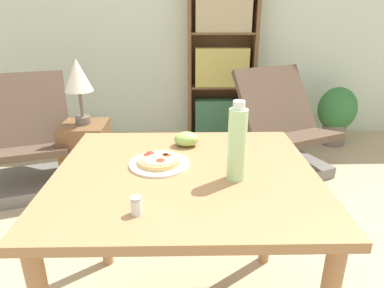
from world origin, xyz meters
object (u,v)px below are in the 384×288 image
lounge_chair_near (26,155)px  side_table (87,156)px  pizza_on_plate (159,162)px  table_lamp (78,78)px  drink_bottle (237,144)px  lounge_chair_far (284,141)px  grape_bunch (186,139)px  potted_plant_floor (337,113)px  bookshelf (222,65)px  salt_shaker (136,206)px

lounge_chair_near → side_table: (0.48, -0.01, -0.01)m
pizza_on_plate → table_lamp: (-0.67, 1.24, 0.11)m
pizza_on_plate → table_lamp: 1.41m
drink_bottle → lounge_chair_far: bearing=67.7°
grape_bunch → lounge_chair_far: size_ratio=0.12×
drink_bottle → table_lamp: drink_bottle is taller
table_lamp → potted_plant_floor: 2.60m
bookshelf → potted_plant_floor: bearing=-13.3°
lounge_chair_near → table_lamp: 0.77m
drink_bottle → salt_shaker: drink_bottle is taller
salt_shaker → lounge_chair_near: lounge_chair_near is taller
pizza_on_plate → lounge_chair_far: bearing=57.5°
table_lamp → potted_plant_floor: (2.36, 0.92, -0.55)m
drink_bottle → side_table: drink_bottle is taller
potted_plant_floor → lounge_chair_far: bearing=-138.6°
salt_shaker → table_lamp: 1.71m
grape_bunch → table_lamp: (-0.78, 1.03, 0.09)m
salt_shaker → drink_bottle: bearing=34.3°
lounge_chair_far → potted_plant_floor: 0.97m
drink_bottle → salt_shaker: 0.42m
lounge_chair_far → grape_bunch: bearing=-147.5°
drink_bottle → table_lamp: (-0.97, 1.36, -0.02)m
lounge_chair_far → potted_plant_floor: bearing=17.2°
lounge_chair_near → table_lamp: (0.48, -0.01, 0.60)m
pizza_on_plate → table_lamp: bearing=118.6°
side_table → table_lamp: bearing=0.0°
pizza_on_plate → grape_bunch: grape_bunch is taller
salt_shaker → side_table: bearing=111.6°
pizza_on_plate → side_table: (-0.67, 1.24, -0.51)m
pizza_on_plate → potted_plant_floor: pizza_on_plate is taller
pizza_on_plate → lounge_chair_near: bearing=132.9°
pizza_on_plate → lounge_chair_far: (0.97, 1.52, -0.50)m
pizza_on_plate → side_table: size_ratio=0.45×
grape_bunch → lounge_chair_far: lounge_chair_far is taller
lounge_chair_near → bookshelf: (1.65, 1.19, 0.52)m
grape_bunch → bookshelf: 2.26m
lounge_chair_near → side_table: lounge_chair_near is taller
drink_bottle → potted_plant_floor: bearing=58.5°
drink_bottle → salt_shaker: bearing=-145.7°
table_lamp → potted_plant_floor: table_lamp is taller
grape_bunch → bookshelf: bookshelf is taller
lounge_chair_near → lounge_chair_far: bearing=-11.1°
potted_plant_floor → lounge_chair_near: bearing=-162.3°
grape_bunch → lounge_chair_far: bearing=56.8°
lounge_chair_far → potted_plant_floor: (0.72, 0.64, 0.05)m
pizza_on_plate → side_table: bearing=118.6°
table_lamp → lounge_chair_near: bearing=178.6°
lounge_chair_near → table_lamp: bearing=-19.7°
table_lamp → bookshelf: bearing=45.8°
table_lamp → drink_bottle: bearing=-54.6°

